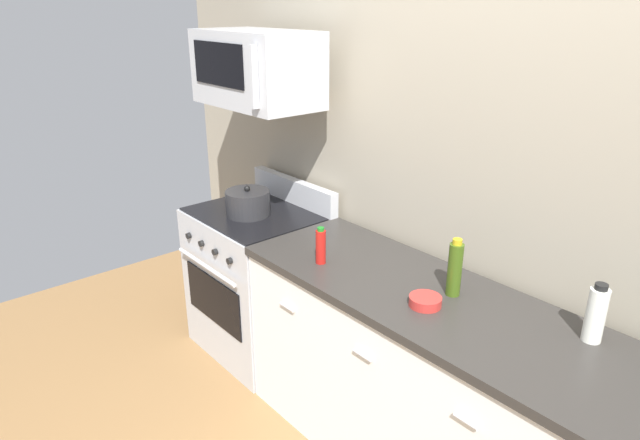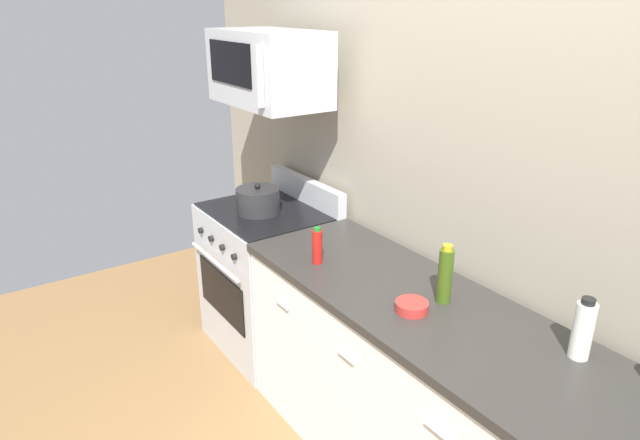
{
  "view_description": "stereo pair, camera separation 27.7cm",
  "coord_description": "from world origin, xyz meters",
  "px_view_note": "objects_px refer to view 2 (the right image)",
  "views": [
    {
      "loc": [
        1.11,
        -1.73,
        2.1
      ],
      "look_at": [
        -0.85,
        -0.05,
        1.08
      ],
      "focal_mm": 31.35,
      "sensor_mm": 36.0,
      "label": 1
    },
    {
      "loc": [
        1.28,
        -1.51,
        2.1
      ],
      "look_at": [
        -0.85,
        -0.05,
        1.08
      ],
      "focal_mm": 31.35,
      "sensor_mm": 36.0,
      "label": 2
    }
  ],
  "objects_px": {
    "bottle_hot_sauce_red": "(317,246)",
    "bottle_olive_oil": "(445,275)",
    "range_oven": "(269,277)",
    "bottle_vinegar_white": "(583,330)",
    "stockpot": "(258,200)",
    "microwave": "(268,68)",
    "bowl_red_small": "(412,306)"
  },
  "relations": [
    {
      "from": "bottle_hot_sauce_red",
      "to": "bottle_olive_oil",
      "type": "bearing_deg",
      "value": 20.7
    },
    {
      "from": "bottle_hot_sauce_red",
      "to": "bottle_olive_oil",
      "type": "height_order",
      "value": "bottle_olive_oil"
    },
    {
      "from": "range_oven",
      "to": "bottle_vinegar_white",
      "type": "bearing_deg",
      "value": 5.5
    },
    {
      "from": "stockpot",
      "to": "bottle_vinegar_white",
      "type": "bearing_deg",
      "value": 7.07
    },
    {
      "from": "bottle_hot_sauce_red",
      "to": "bottle_olive_oil",
      "type": "xyz_separation_m",
      "value": [
        0.6,
        0.23,
        0.04
      ]
    },
    {
      "from": "microwave",
      "to": "bowl_red_small",
      "type": "xyz_separation_m",
      "value": [
        1.35,
        -0.13,
        -0.81
      ]
    },
    {
      "from": "bottle_vinegar_white",
      "to": "range_oven",
      "type": "bearing_deg",
      "value": -174.5
    },
    {
      "from": "bottle_hot_sauce_red",
      "to": "bottle_vinegar_white",
      "type": "bearing_deg",
      "value": 16.22
    },
    {
      "from": "microwave",
      "to": "stockpot",
      "type": "xyz_separation_m",
      "value": [
        -0.0,
        -0.1,
        -0.75
      ]
    },
    {
      "from": "bottle_vinegar_white",
      "to": "stockpot",
      "type": "relative_size",
      "value": 0.9
    },
    {
      "from": "range_oven",
      "to": "bottle_vinegar_white",
      "type": "relative_size",
      "value": 4.58
    },
    {
      "from": "range_oven",
      "to": "bottle_olive_oil",
      "type": "distance_m",
      "value": 1.49
    },
    {
      "from": "bottle_vinegar_white",
      "to": "bowl_red_small",
      "type": "bearing_deg",
      "value": -154.35
    },
    {
      "from": "bottle_olive_oil",
      "to": "stockpot",
      "type": "xyz_separation_m",
      "value": [
        -1.37,
        -0.13,
        -0.05
      ]
    },
    {
      "from": "range_oven",
      "to": "bowl_red_small",
      "type": "distance_m",
      "value": 1.44
    },
    {
      "from": "range_oven",
      "to": "bowl_red_small",
      "type": "bearing_deg",
      "value": -3.64
    },
    {
      "from": "bowl_red_small",
      "to": "microwave",
      "type": "bearing_deg",
      "value": 174.48
    },
    {
      "from": "microwave",
      "to": "bowl_red_small",
      "type": "relative_size",
      "value": 5.5
    },
    {
      "from": "bottle_olive_oil",
      "to": "stockpot",
      "type": "distance_m",
      "value": 1.38
    },
    {
      "from": "microwave",
      "to": "bowl_red_small",
      "type": "bearing_deg",
      "value": -5.52
    },
    {
      "from": "range_oven",
      "to": "stockpot",
      "type": "distance_m",
      "value": 0.53
    },
    {
      "from": "bottle_vinegar_white",
      "to": "stockpot",
      "type": "bearing_deg",
      "value": -172.93
    },
    {
      "from": "stockpot",
      "to": "bottle_hot_sauce_red",
      "type": "bearing_deg",
      "value": -7.2
    },
    {
      "from": "bottle_vinegar_white",
      "to": "bottle_olive_oil",
      "type": "bearing_deg",
      "value": -168.95
    },
    {
      "from": "microwave",
      "to": "bottle_vinegar_white",
      "type": "relative_size",
      "value": 3.19
    },
    {
      "from": "microwave",
      "to": "bottle_hot_sauce_red",
      "type": "xyz_separation_m",
      "value": [
        0.77,
        -0.2,
        -0.74
      ]
    },
    {
      "from": "bottle_olive_oil",
      "to": "bottle_hot_sauce_red",
      "type": "bearing_deg",
      "value": -159.3
    },
    {
      "from": "bottle_vinegar_white",
      "to": "bowl_red_small",
      "type": "height_order",
      "value": "bottle_vinegar_white"
    },
    {
      "from": "bottle_hot_sauce_red",
      "to": "range_oven",
      "type": "bearing_deg",
      "value": 168.92
    },
    {
      "from": "range_oven",
      "to": "microwave",
      "type": "distance_m",
      "value": 1.28
    },
    {
      "from": "range_oven",
      "to": "bottle_hot_sauce_red",
      "type": "bearing_deg",
      "value": -11.08
    },
    {
      "from": "bottle_hot_sauce_red",
      "to": "bottle_vinegar_white",
      "type": "height_order",
      "value": "bottle_vinegar_white"
    }
  ]
}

